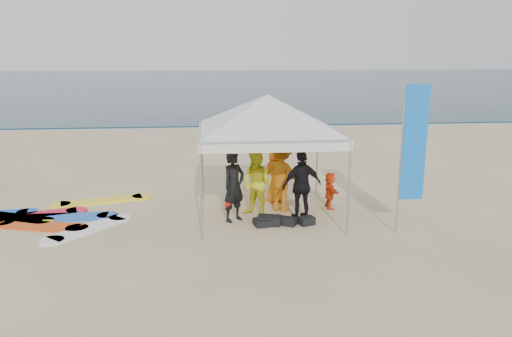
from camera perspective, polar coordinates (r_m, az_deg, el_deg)
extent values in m
plane|color=beige|center=(10.74, -0.35, -9.48)|extent=(120.00, 120.00, 0.00)
cube|color=#0C2633|center=(69.99, -4.91, 9.84)|extent=(160.00, 84.00, 0.08)
cube|color=silver|center=(28.38, -3.72, 4.82)|extent=(160.00, 1.20, 0.01)
imported|color=black|center=(12.36, -2.54, -2.04)|extent=(0.77, 0.74, 1.78)
imported|color=yellow|center=(12.72, 0.11, -1.77)|extent=(1.05, 1.02, 1.70)
imported|color=#C57011|center=(13.17, 2.97, -0.83)|extent=(1.41, 1.26, 1.90)
imported|color=black|center=(12.49, 5.27, -1.96)|extent=(1.11, 0.67, 1.77)
imported|color=orange|center=(13.95, 2.33, -0.58)|extent=(0.95, 0.83, 1.64)
imported|color=#E94014|center=(13.59, 8.44, -2.49)|extent=(0.30, 0.92, 0.99)
cylinder|color=#A5A5A8|center=(14.29, -6.17, 0.90)|extent=(0.05, 0.05, 2.22)
cylinder|color=#A5A5A8|center=(14.64, 7.00, 1.17)|extent=(0.05, 0.05, 2.22)
cylinder|color=#A5A5A8|center=(11.06, -6.29, -2.78)|extent=(0.05, 0.05, 2.22)
cylinder|color=#A5A5A8|center=(11.50, 10.58, -2.30)|extent=(0.05, 0.05, 2.22)
cube|color=white|center=(10.93, 2.36, 2.45)|extent=(3.44, 0.02, 0.24)
cube|color=white|center=(14.19, 0.50, 4.96)|extent=(3.44, 0.02, 0.24)
cube|color=white|center=(12.47, -6.34, 3.73)|extent=(0.02, 3.44, 0.24)
cube|color=white|center=(12.86, 8.73, 3.94)|extent=(0.02, 3.44, 0.24)
pyramid|color=white|center=(12.43, 1.34, 8.47)|extent=(4.72, 4.72, 0.89)
cylinder|color=#A5A5A8|center=(11.77, 16.21, 1.08)|extent=(0.04, 0.04, 3.55)
cube|color=blue|center=(11.82, 17.67, 2.78)|extent=(0.56, 0.03, 2.64)
cylinder|color=#A5A5A8|center=(12.45, -3.43, -4.79)|extent=(0.02, 0.02, 0.60)
cone|color=red|center=(12.39, -2.88, -3.90)|extent=(0.28, 0.28, 0.28)
cube|color=black|center=(12.29, 1.50, -5.94)|extent=(0.63, 0.48, 0.22)
cube|color=black|center=(12.31, 3.53, -6.03)|extent=(0.55, 0.49, 0.18)
cube|color=black|center=(12.25, 0.97, -6.15)|extent=(0.56, 0.48, 0.16)
cube|color=black|center=(12.35, 5.82, -5.96)|extent=(0.43, 0.37, 0.20)
cube|color=yellow|center=(14.77, -17.17, -3.54)|extent=(2.26, 1.11, 0.07)
cube|color=#ECFF1A|center=(14.15, -26.28, -5.07)|extent=(2.02, 1.25, 0.07)
cube|color=blue|center=(13.61, -20.53, -5.22)|extent=(1.90, 0.54, 0.07)
cube|color=red|center=(14.07, -24.88, -5.02)|extent=(2.53, 1.24, 0.07)
cube|color=#D84712|center=(13.21, -23.52, -6.04)|extent=(2.06, 1.09, 0.07)
cube|color=white|center=(12.59, -18.63, -6.55)|extent=(1.66, 1.79, 0.07)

